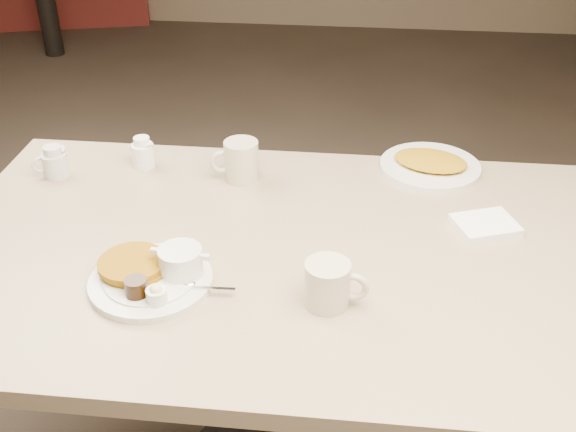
# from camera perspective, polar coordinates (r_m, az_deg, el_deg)

# --- Properties ---
(diner_table) EXTENTS (1.50, 0.90, 0.75)m
(diner_table) POSITION_cam_1_polar(r_m,az_deg,el_deg) (1.58, -0.08, -7.76)
(diner_table) COLOR tan
(diner_table) RESTS_ON ground
(main_plate) EXTENTS (0.30, 0.26, 0.07)m
(main_plate) POSITION_cam_1_polar(r_m,az_deg,el_deg) (1.40, -10.84, -4.59)
(main_plate) COLOR silver
(main_plate) RESTS_ON diner_table
(coffee_mug_near) EXTENTS (0.12, 0.09, 0.09)m
(coffee_mug_near) POSITION_cam_1_polar(r_m,az_deg,el_deg) (1.31, 3.35, -5.51)
(coffee_mug_near) COLOR beige
(coffee_mug_near) RESTS_ON diner_table
(napkin) EXTENTS (0.16, 0.14, 0.02)m
(napkin) POSITION_cam_1_polar(r_m,az_deg,el_deg) (1.60, 15.73, -0.73)
(napkin) COLOR white
(napkin) RESTS_ON diner_table
(coffee_mug_far) EXTENTS (0.13, 0.10, 0.10)m
(coffee_mug_far) POSITION_cam_1_polar(r_m,az_deg,el_deg) (1.72, -3.90, 4.50)
(coffee_mug_far) COLOR beige
(coffee_mug_far) RESTS_ON diner_table
(creamer_left) EXTENTS (0.09, 0.07, 0.08)m
(creamer_left) POSITION_cam_1_polar(r_m,az_deg,el_deg) (1.83, -18.46, 4.12)
(creamer_left) COLOR silver
(creamer_left) RESTS_ON diner_table
(creamer_right) EXTENTS (0.08, 0.06, 0.08)m
(creamer_right) POSITION_cam_1_polar(r_m,az_deg,el_deg) (1.82, -11.71, 5.03)
(creamer_right) COLOR white
(creamer_right) RESTS_ON diner_table
(hash_plate) EXTENTS (0.31, 0.31, 0.04)m
(hash_plate) POSITION_cam_1_polar(r_m,az_deg,el_deg) (1.81, 11.47, 4.11)
(hash_plate) COLOR silver
(hash_plate) RESTS_ON diner_table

